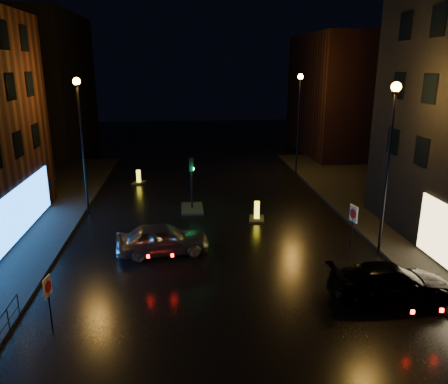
{
  "coord_description": "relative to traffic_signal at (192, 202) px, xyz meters",
  "views": [
    {
      "loc": [
        -1.8,
        -13.06,
        9.15
      ],
      "look_at": [
        0.33,
        8.35,
        2.8
      ],
      "focal_mm": 35.0,
      "sensor_mm": 36.0,
      "label": 1
    }
  ],
  "objects": [
    {
      "name": "street_lamp_rnear",
      "position": [
        9.0,
        -8.0,
        5.06
      ],
      "size": [
        0.44,
        0.44,
        8.37
      ],
      "color": "black",
      "rests_on": "ground"
    },
    {
      "name": "ground",
      "position": [
        1.2,
        -14.0,
        -0.5
      ],
      "size": [
        120.0,
        120.0,
        0.0
      ],
      "primitive_type": "plane",
      "color": "black",
      "rests_on": "ground"
    },
    {
      "name": "building_far_left",
      "position": [
        -14.8,
        21.0,
        6.5
      ],
      "size": [
        8.0,
        16.0,
        14.0
      ],
      "primitive_type": "cube",
      "color": "black",
      "rests_on": "ground"
    },
    {
      "name": "bollard_far",
      "position": [
        -4.03,
        6.91,
        -0.27
      ],
      "size": [
        1.14,
        1.41,
        1.07
      ],
      "rotation": [
        0.0,
        0.0,
        -0.29
      ],
      "color": "black",
      "rests_on": "ground"
    },
    {
      "name": "road_sign_right",
      "position": [
        7.7,
        -7.66,
        1.39
      ],
      "size": [
        0.19,
        0.61,
        2.53
      ],
      "rotation": [
        0.0,
        0.0,
        3.36
      ],
      "color": "black",
      "rests_on": "ground"
    },
    {
      "name": "building_far_right",
      "position": [
        16.2,
        18.0,
        5.5
      ],
      "size": [
        8.0,
        14.0,
        12.0
      ],
      "primitive_type": "cube",
      "color": "black",
      "rests_on": "ground"
    },
    {
      "name": "silver_hatchback",
      "position": [
        -1.64,
        -6.72,
        0.27
      ],
      "size": [
        4.73,
        2.36,
        1.55
      ],
      "primitive_type": "imported",
      "rotation": [
        0.0,
        0.0,
        1.69
      ],
      "color": "#9EA1A5",
      "rests_on": "ground"
    },
    {
      "name": "street_lamp_rfar",
      "position": [
        9.0,
        8.0,
        5.06
      ],
      "size": [
        0.44,
        0.44,
        8.37
      ],
      "color": "black",
      "rests_on": "ground"
    },
    {
      "name": "street_lamp_lfar",
      "position": [
        -6.6,
        -0.0,
        5.06
      ],
      "size": [
        0.44,
        0.44,
        8.37
      ],
      "color": "black",
      "rests_on": "ground"
    },
    {
      "name": "bollard_near",
      "position": [
        3.86,
        -2.38,
        -0.25
      ],
      "size": [
        1.12,
        1.47,
        1.17
      ],
      "rotation": [
        0.0,
        0.0,
        -0.18
      ],
      "color": "black",
      "rests_on": "ground"
    },
    {
      "name": "traffic_signal",
      "position": [
        0.0,
        0.0,
        0.0
      ],
      "size": [
        1.4,
        2.4,
        3.45
      ],
      "color": "black",
      "rests_on": "ground"
    },
    {
      "name": "road_sign_left",
      "position": [
        -5.3,
        -13.12,
        1.12
      ],
      "size": [
        0.14,
        0.52,
        2.16
      ],
      "rotation": [
        0.0,
        0.0,
        -0.16
      ],
      "color": "black",
      "rests_on": "ground"
    },
    {
      "name": "dark_sedan",
      "position": [
        7.63,
        -12.03,
        0.22
      ],
      "size": [
        4.95,
        2.02,
        1.44
      ],
      "primitive_type": "imported",
      "rotation": [
        0.0,
        0.0,
        1.57
      ],
      "color": "black",
      "rests_on": "ground"
    }
  ]
}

